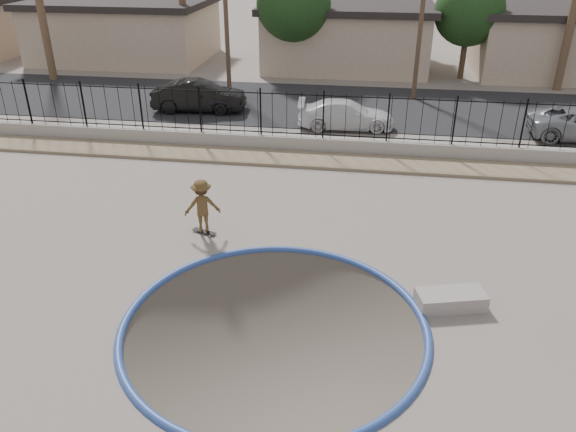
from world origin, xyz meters
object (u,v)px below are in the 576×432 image
(skateboard, at_px, (204,231))
(concrete_ledge, at_px, (451,300))
(skater, at_px, (202,209))
(car_c, at_px, (346,114))
(car_b, at_px, (199,96))
(car_a, at_px, (196,96))

(skateboard, bearing_deg, concrete_ledge, -1.43)
(skater, height_order, car_c, skater)
(car_b, height_order, car_c, car_b)
(car_a, height_order, car_b, car_b)
(car_a, relative_size, car_c, 0.98)
(skateboard, distance_m, car_a, 12.63)
(skateboard, xyz_separation_m, car_b, (-3.70, 12.00, 0.72))
(concrete_ledge, distance_m, car_b, 18.03)
(car_a, relative_size, car_b, 0.93)
(car_a, bearing_deg, concrete_ledge, -147.05)
(skateboard, xyz_separation_m, concrete_ledge, (6.80, -2.64, 0.15))
(skater, height_order, car_b, skater)
(concrete_ledge, bearing_deg, skater, 158.78)
(skateboard, distance_m, car_c, 11.00)
(skater, xyz_separation_m, car_b, (-3.70, 12.00, -0.03))
(car_c, bearing_deg, concrete_ledge, -170.30)
(skateboard, bearing_deg, car_a, 127.63)
(skater, relative_size, skateboard, 2.06)
(skateboard, distance_m, concrete_ledge, 7.30)
(car_a, height_order, car_c, car_a)
(skater, bearing_deg, car_b, -92.04)
(concrete_ledge, bearing_deg, skateboard, 158.78)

